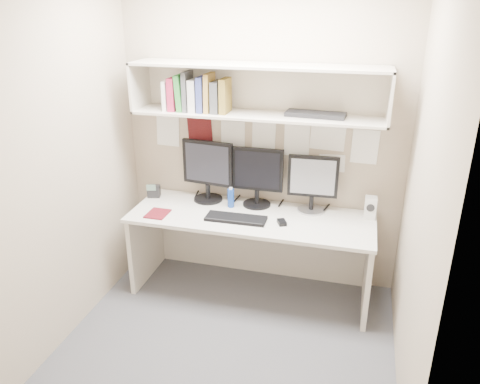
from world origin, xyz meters
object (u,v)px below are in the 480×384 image
(monitor_right, at_px, (313,181))
(maroon_notebook, at_px, (158,214))
(keyboard, at_px, (236,218))
(speaker, at_px, (370,208))
(desk, at_px, (251,254))
(monitor_left, at_px, (208,169))
(desk_phone, at_px, (154,191))
(monitor_center, at_px, (257,175))

(monitor_right, distance_m, maroon_notebook, 1.31)
(keyboard, xyz_separation_m, speaker, (1.04, 0.31, 0.08))
(desk, relative_size, speaker, 10.95)
(monitor_left, xyz_separation_m, maroon_notebook, (-0.31, -0.40, -0.28))
(monitor_right, height_order, keyboard, monitor_right)
(maroon_notebook, distance_m, desk_phone, 0.40)
(monitor_left, height_order, desk_phone, monitor_left)
(keyboard, distance_m, maroon_notebook, 0.66)
(monitor_right, relative_size, desk_phone, 3.66)
(keyboard, bearing_deg, monitor_right, 30.36)
(keyboard, bearing_deg, monitor_center, 73.48)
(keyboard, bearing_deg, monitor_left, 134.54)
(speaker, bearing_deg, desk_phone, 179.80)
(speaker, height_order, desk_phone, speaker)
(keyboard, bearing_deg, speaker, 15.95)
(desk, bearing_deg, monitor_right, 25.28)
(desk, height_order, monitor_center, monitor_center)
(monitor_left, xyz_separation_m, speaker, (1.38, -0.03, -0.19))
(maroon_notebook, bearing_deg, monitor_left, 53.39)
(keyboard, relative_size, maroon_notebook, 2.41)
(monitor_left, bearing_deg, desk_phone, -166.21)
(keyboard, bearing_deg, desk_phone, 160.65)
(speaker, relative_size, desk_phone, 1.39)
(monitor_right, height_order, maroon_notebook, monitor_right)
(desk, xyz_separation_m, desk_phone, (-0.94, 0.16, 0.42))
(monitor_left, height_order, monitor_right, monitor_left)
(monitor_center, height_order, monitor_right, monitor_center)
(desk_phone, bearing_deg, keyboard, -33.56)
(monitor_center, xyz_separation_m, maroon_notebook, (-0.75, -0.41, -0.27))
(monitor_right, distance_m, speaker, 0.51)
(monitor_left, bearing_deg, keyboard, -37.64)
(monitor_left, relative_size, desk_phone, 4.09)
(monitor_center, xyz_separation_m, monitor_right, (0.47, 0.00, -0.01))
(monitor_right, xyz_separation_m, speaker, (0.48, -0.03, -0.17))
(monitor_center, relative_size, keyboard, 1.04)
(desk, bearing_deg, maroon_notebook, -166.10)
(maroon_notebook, bearing_deg, desk_phone, 119.30)
(speaker, relative_size, maroon_notebook, 0.90)
(desk, xyz_separation_m, monitor_left, (-0.44, 0.22, 0.65))
(desk, distance_m, monitor_left, 0.82)
(desk, bearing_deg, monitor_center, 90.56)
(keyboard, bearing_deg, maroon_notebook, -175.32)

